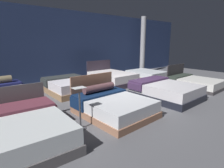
% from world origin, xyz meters
% --- Properties ---
extents(ground_plane, '(18.00, 18.00, 0.02)m').
position_xyz_m(ground_plane, '(0.00, 0.00, -0.01)').
color(ground_plane, '#5B5B60').
extents(showroom_back_wall, '(18.00, 0.06, 3.50)m').
position_xyz_m(showroom_back_wall, '(0.00, 3.96, 1.75)').
color(showroom_back_wall, navy).
rests_on(showroom_back_wall, ground_plane).
extents(bed_0, '(1.59, 2.16, 0.95)m').
position_xyz_m(bed_0, '(-3.45, -1.09, 0.28)').
color(bed_0, '#565254').
rests_on(bed_0, ground_plane).
extents(bed_1, '(1.69, 2.04, 0.99)m').
position_xyz_m(bed_1, '(-1.21, -1.08, 0.26)').
color(bed_1, '#99694F').
rests_on(bed_1, ground_plane).
extents(bed_2, '(1.73, 2.17, 0.60)m').
position_xyz_m(bed_2, '(1.14, -1.13, 0.27)').
color(bed_2, black).
rests_on(bed_2, ground_plane).
extents(bed_3, '(1.58, 2.05, 0.93)m').
position_xyz_m(bed_3, '(3.47, -1.03, 0.22)').
color(bed_3, '#353133').
rests_on(bed_3, ground_plane).
extents(bed_5, '(1.57, 1.94, 0.57)m').
position_xyz_m(bed_5, '(-1.14, 1.73, 0.26)').
color(bed_5, '#916E4D').
rests_on(bed_5, ground_plane).
extents(bed_6, '(1.59, 2.16, 1.04)m').
position_xyz_m(bed_6, '(1.13, 1.80, 0.28)').
color(bed_6, '#342A37').
rests_on(bed_6, ground_plane).
extents(bed_7, '(1.52, 1.96, 0.40)m').
position_xyz_m(bed_7, '(3.54, 1.71, 0.20)').
color(bed_7, brown).
rests_on(bed_7, ground_plane).
extents(price_sign, '(0.28, 0.24, 0.97)m').
position_xyz_m(price_sign, '(-2.33, -1.29, 0.37)').
color(price_sign, '#3F3F44').
rests_on(price_sign, ground_plane).
extents(support_pillar, '(0.31, 0.31, 3.50)m').
position_xyz_m(support_pillar, '(4.73, 3.10, 1.75)').
color(support_pillar, '#99999E').
rests_on(support_pillar, ground_plane).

